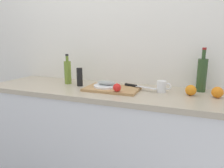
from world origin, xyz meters
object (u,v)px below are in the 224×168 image
Objects in this scene: white_plate at (106,86)px; coffee_mug_0 at (162,87)px; olive_oil_bottle at (68,72)px; wine_bottle at (202,74)px; chef_knife at (136,86)px; fish_fillet at (106,83)px; orange_0 at (191,90)px; pepper_mill at (80,77)px; cutting_board at (112,89)px.

white_plate is 1.91× the size of coffee_mug_0.
coffee_mug_0 is (0.87, -0.02, -0.07)m from olive_oil_bottle.
olive_oil_bottle is at bearing -173.97° from wine_bottle.
white_plate is 0.74× the size of chef_knife.
chef_knife is at bearing 174.91° from coffee_mug_0.
fish_fillet is 0.56× the size of chef_knife.
wine_bottle is at bearing 29.41° from chef_knife.
pepper_mill is at bearing -179.09° from orange_0.
wine_bottle is at bearing 6.03° from olive_oil_bottle.
white_plate is 0.66m from orange_0.
wine_bottle reaches higher than fish_fillet.
wine_bottle is (0.74, 0.20, 0.11)m from white_plate.
fish_fillet is 0.43m from olive_oil_bottle.
pepper_mill is at bearing 174.30° from white_plate.
chef_knife is 0.83× the size of wine_bottle.
chef_knife is 2.57× the size of coffee_mug_0.
orange_0 is 0.48× the size of pepper_mill.
wine_bottle is at bearing 15.12° from fish_fillet.
chef_knife reaches higher than cutting_board.
wine_bottle is at bearing 64.43° from orange_0.
cutting_board is 2.69× the size of pepper_mill.
coffee_mug_0 reaches higher than fish_fillet.
chef_knife is 0.51m from pepper_mill.
white_plate is at bearing 90.00° from fish_fillet.
cutting_board is 0.61m from orange_0.
orange_0 reaches higher than chef_knife.
pepper_mill is at bearing -170.26° from wine_bottle.
coffee_mug_0 is at bearing -1.00° from olive_oil_bottle.
olive_oil_bottle is at bearing -163.74° from chef_knife.
coffee_mug_0 is at bearing 7.75° from fish_fillet.
white_plate is at bearing -164.88° from wine_bottle.
orange_0 is (0.66, 0.04, 0.01)m from white_plate.
chef_knife is (0.18, 0.09, 0.02)m from cutting_board.
fish_fillet is 0.45m from coffee_mug_0.
coffee_mug_0 reaches higher than orange_0.
pepper_mill reaches higher than chef_knife.
coffee_mug_0 reaches higher than chef_knife.
fish_fillet is at bearing -176.42° from orange_0.
orange_0 is at bearing 3.58° from fish_fillet.
chef_knife is at bearing 18.50° from white_plate.
pepper_mill reaches higher than orange_0.
coffee_mug_0 is (0.39, 0.07, 0.04)m from cutting_board.
coffee_mug_0 is at bearing 10.29° from cutting_board.
coffee_mug_0 is 0.68× the size of pepper_mill.
white_plate is 2.70× the size of orange_0.
orange_0 is at bearing 10.74° from chef_knife.
cutting_board is 5.57× the size of orange_0.
white_plate is 0.44m from olive_oil_bottle.
white_plate is at bearing -176.42° from orange_0.
cutting_board is 1.27× the size of wine_bottle.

